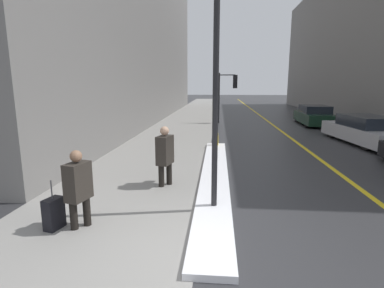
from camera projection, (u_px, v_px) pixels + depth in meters
The scene contains 13 objects.
ground_plane at pixel (195, 265), 4.48m from camera, with size 160.00×160.00×0.00m, color #2D2D30.
sidewalk_slab at pixel (182, 127), 19.31m from camera, with size 4.00×80.00×0.01m.
road_centre_stripe at pixel (277, 128), 18.79m from camera, with size 0.16×80.00×0.00m.
snow_bank_curb at pixel (215, 176), 8.63m from camera, with size 0.77×9.39×0.12m.
building_facade_right at pixel (380, 39), 23.66m from camera, with size 6.00×36.00×12.45m.
lamp_post at pixel (216, 79), 5.89m from camera, with size 0.28×0.28×4.55m.
traffic_light_near at pixel (229, 87), 20.69m from camera, with size 1.31×0.33×3.48m.
pedestrian_nearside at pixel (78, 186), 5.48m from camera, with size 0.40×0.54×1.49m.
pedestrian_with_shoulder_bag at pixel (165, 153), 7.83m from camera, with size 0.42×0.75×1.60m.
parked_car_silver at pixel (365, 130), 13.64m from camera, with size 2.29×5.03×1.28m.
parked_car_dark_green at pixel (314, 116), 20.13m from camera, with size 1.90×4.57×1.31m.
rolling_suitcase at pixel (54, 214), 5.53m from camera, with size 0.30×0.40×0.95m.
fire_hydrant at pixel (216, 140), 12.76m from camera, with size 0.20×0.20×0.70m.
Camera 1 is at (0.30, -4.03, 2.64)m, focal length 28.00 mm.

